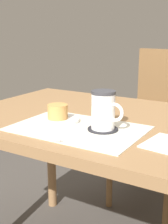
{
  "coord_description": "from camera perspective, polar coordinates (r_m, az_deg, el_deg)",
  "views": [
    {
      "loc": [
        0.57,
        -1.02,
        1.03
      ],
      "look_at": [
        0.04,
        -0.13,
        0.75
      ],
      "focal_mm": 50.0,
      "sensor_mm": 36.0,
      "label": 1
    }
  ],
  "objects": [
    {
      "name": "dining_table",
      "position": [
        1.24,
        1.61,
        -4.51
      ],
      "size": [
        1.02,
        0.76,
        0.7
      ],
      "color": "#997047",
      "rests_on": "ground_plane"
    },
    {
      "name": "wooden_chair",
      "position": [
        1.9,
        13.45,
        -1.64
      ],
      "size": [
        0.45,
        0.45,
        0.91
      ],
      "rotation": [
        0.0,
        0.0,
        3.06
      ],
      "color": "brown",
      "rests_on": "ground_plane"
    },
    {
      "name": "placemat",
      "position": [
        1.05,
        -1.12,
        -3.0
      ],
      "size": [
        0.44,
        0.3,
        0.0
      ],
      "primitive_type": "cube",
      "color": "silver",
      "rests_on": "dining_table"
    },
    {
      "name": "pastry_plate",
      "position": [
        1.12,
        -4.8,
        -1.49
      ],
      "size": [
        0.16,
        0.16,
        0.01
      ],
      "primitive_type": "cylinder",
      "color": "white",
      "rests_on": "placemat"
    },
    {
      "name": "pastry",
      "position": [
        1.12,
        -4.84,
        0.08
      ],
      "size": [
        0.07,
        0.07,
        0.05
      ],
      "primitive_type": "cylinder",
      "color": "tan",
      "rests_on": "pastry_plate"
    },
    {
      "name": "coffee_coaster",
      "position": [
        1.03,
        3.47,
        -3.15
      ],
      "size": [
        0.1,
        0.1,
        0.0
      ],
      "primitive_type": "cylinder",
      "color": "#232328",
      "rests_on": "placemat"
    },
    {
      "name": "coffee_mug",
      "position": [
        1.01,
        3.64,
        0.37
      ],
      "size": [
        0.11,
        0.08,
        0.13
      ],
      "color": "white",
      "rests_on": "coffee_coaster"
    },
    {
      "name": "teaspoon",
      "position": [
        0.97,
        -6.79,
        -4.37
      ],
      "size": [
        0.13,
        0.04,
        0.01
      ],
      "primitive_type": "cylinder",
      "rotation": [
        0.0,
        1.57,
        -0.24
      ],
      "color": "silver",
      "rests_on": "placemat"
    }
  ]
}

